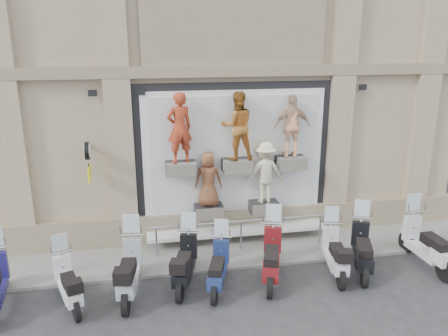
{
  "coord_description": "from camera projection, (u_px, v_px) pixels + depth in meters",
  "views": [
    {
      "loc": [
        -2.51,
        -8.68,
        5.65
      ],
      "look_at": [
        -0.49,
        1.9,
        2.47
      ],
      "focal_mm": 35.0,
      "sensor_mm": 36.0,
      "label": 1
    }
  ],
  "objects": [
    {
      "name": "building",
      "position": [
        210.0,
        29.0,
        15.12
      ],
      "size": [
        14.0,
        8.6,
        12.0
      ],
      "primitive_type": null,
      "color": "tan",
      "rests_on": "ground"
    },
    {
      "name": "scooter_i",
      "position": [
        428.0,
        235.0,
        11.11
      ],
      "size": [
        0.68,
        2.16,
        1.74
      ],
      "primitive_type": null,
      "rotation": [
        0.0,
        0.0,
        0.02
      ],
      "color": "silver",
      "rests_on": "ground"
    },
    {
      "name": "scooter_g",
      "position": [
        336.0,
        245.0,
        10.75
      ],
      "size": [
        0.94,
        2.0,
        1.57
      ],
      "primitive_type": null,
      "rotation": [
        0.0,
        0.0,
        -0.2
      ],
      "color": "silver",
      "rests_on": "ground"
    },
    {
      "name": "clock_sign_bracket",
      "position": [
        88.0,
        156.0,
        11.06
      ],
      "size": [
        0.1,
        0.8,
        1.02
      ],
      "color": "black",
      "rests_on": "ground"
    },
    {
      "name": "shop_vitrine",
      "position": [
        239.0,
        159.0,
        12.13
      ],
      "size": [
        5.6,
        0.83,
        4.3
      ],
      "color": "black",
      "rests_on": "ground"
    },
    {
      "name": "scooter_e",
      "position": [
        218.0,
        259.0,
        10.13
      ],
      "size": [
        1.07,
        1.92,
        1.5
      ],
      "primitive_type": null,
      "rotation": [
        0.0,
        0.0,
        -0.31
      ],
      "color": "navy",
      "rests_on": "ground"
    },
    {
      "name": "scooter_f",
      "position": [
        272.0,
        248.0,
        10.45
      ],
      "size": [
        1.26,
        2.19,
        1.71
      ],
      "primitive_type": null,
      "rotation": [
        0.0,
        0.0,
        -0.33
      ],
      "color": "#5F1014",
      "rests_on": "ground"
    },
    {
      "name": "scooter_h",
      "position": [
        363.0,
        241.0,
        10.86
      ],
      "size": [
        1.31,
        2.14,
        1.67
      ],
      "primitive_type": null,
      "rotation": [
        0.0,
        0.0,
        -0.37
      ],
      "color": "black",
      "rests_on": "ground"
    },
    {
      "name": "scooter_b",
      "position": [
        67.0,
        275.0,
        9.48
      ],
      "size": [
        1.1,
        1.88,
        1.47
      ],
      "primitive_type": null,
      "rotation": [
        0.0,
        0.0,
        0.34
      ],
      "color": "white",
      "rests_on": "ground"
    },
    {
      "name": "sidewalk",
      "position": [
        240.0,
        248.0,
        12.2
      ],
      "size": [
        16.0,
        2.2,
        0.08
      ],
      "primitive_type": "cube",
      "color": "gray",
      "rests_on": "ground"
    },
    {
      "name": "scooter_c",
      "position": [
        129.0,
        261.0,
        9.82
      ],
      "size": [
        0.84,
        2.16,
        1.71
      ],
      "primitive_type": null,
      "rotation": [
        0.0,
        0.0,
        -0.11
      ],
      "color": "#93969F",
      "rests_on": "ground"
    },
    {
      "name": "ground",
      "position": [
        260.0,
        290.0,
        10.23
      ],
      "size": [
        90.0,
        90.0,
        0.0
      ],
      "primitive_type": "plane",
      "color": "#2C2C2F",
      "rests_on": "ground"
    },
    {
      "name": "scooter_d",
      "position": [
        185.0,
        254.0,
        10.25
      ],
      "size": [
        1.08,
        2.06,
        1.61
      ],
      "primitive_type": null,
      "rotation": [
        0.0,
        0.0,
        -0.27
      ],
      "color": "black",
      "rests_on": "ground"
    },
    {
      "name": "guard_rail",
      "position": [
        241.0,
        236.0,
        11.98
      ],
      "size": [
        5.06,
        0.1,
        0.93
      ],
      "primitive_type": null,
      "color": "#9EA0A5",
      "rests_on": "ground"
    }
  ]
}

